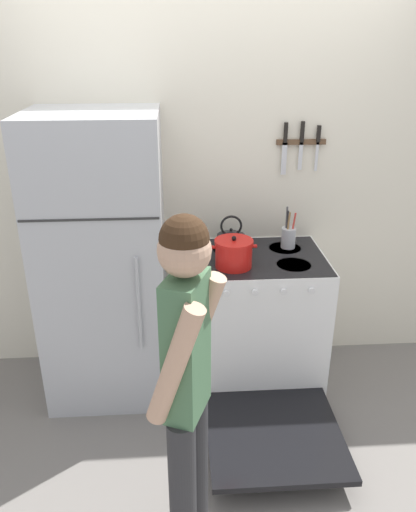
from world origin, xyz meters
TOP-DOWN VIEW (x-y plane):
  - ground_plane at (0.00, 0.00)m, footprint 14.00×14.00m
  - wall_back at (0.00, 0.03)m, footprint 10.00×0.06m
  - refrigerator at (-0.65, -0.32)m, footprint 0.73×0.67m
  - stove_range at (0.30, -0.36)m, footprint 0.80×1.35m
  - dutch_oven_pot at (0.12, -0.45)m, footprint 0.27×0.23m
  - tea_kettle at (0.13, -0.19)m, footprint 0.22×0.18m
  - utensil_jar at (0.50, -0.19)m, footprint 0.09×0.09m
  - person at (-0.18, -1.53)m, footprint 0.34×0.38m
  - wall_knife_strip at (0.57, -0.02)m, footprint 0.31×0.03m

SIDE VIEW (x-z plane):
  - ground_plane at x=0.00m, z-range 0.00..0.00m
  - stove_range at x=0.30m, z-range 0.00..0.89m
  - refrigerator at x=-0.65m, z-range 0.00..1.77m
  - person at x=-0.18m, z-range 0.11..1.71m
  - tea_kettle at x=0.13m, z-range 0.85..1.07m
  - utensil_jar at x=0.50m, z-range 0.84..1.10m
  - dutch_oven_pot at x=0.12m, z-range 0.88..1.07m
  - wall_back at x=0.00m, z-range 0.00..2.55m
  - wall_knife_strip at x=0.57m, z-range 1.37..1.70m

